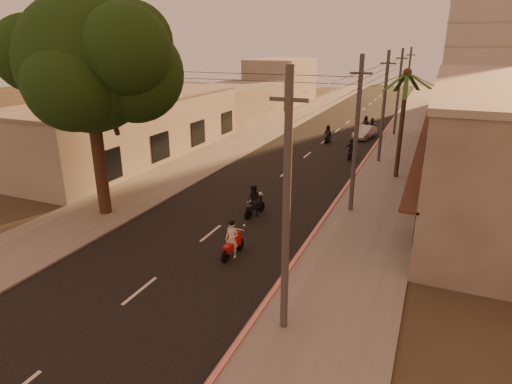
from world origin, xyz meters
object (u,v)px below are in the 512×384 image
Objects in this scene: scooter_red at (232,240)px; scooter_mid_a at (254,202)px; broadleaf_tree at (95,64)px; scooter_far_a at (328,135)px; scooter_far_c at (366,124)px; scooter_mid_b at (351,150)px; parked_car at (365,132)px; scooter_far_b at (372,126)px; palm_tree at (407,79)px.

scooter_red is 1.00× the size of scooter_mid_a.
broadleaf_tree is at bearing -148.00° from scooter_mid_a.
scooter_far_c is at bearing 73.21° from scooter_far_a.
scooter_mid_b is at bearing -56.41° from scooter_far_a.
broadleaf_tree is 2.87× the size of parked_car.
scooter_far_a is (7.06, 23.41, -7.67)m from broadleaf_tree.
scooter_far_b is at bearing 96.11° from parked_car.
scooter_mid_a is at bearing -83.91° from scooter_far_c.
scooter_red is at bearing -82.54° from parked_car.
scooter_mid_a is 15.25m from scooter_mid_b.
scooter_mid_a is 20.44m from scooter_far_a.
scooter_mid_b is 12.91m from scooter_far_c.
parked_car is 4.08m from scooter_far_c.
broadleaf_tree is 11.82m from scooter_red.
scooter_far_a is (-7.55, 9.55, -6.34)m from palm_tree.
scooter_mid_b is at bearing 59.95° from broadleaf_tree.
broadleaf_tree is 6.16× the size of scooter_mid_a.
scooter_far_b is 3.29m from parked_car.
palm_tree is 18.03m from scooter_red.
scooter_far_c is at bearing 97.36° from scooter_mid_a.
scooter_far_c is at bearing 159.63° from scooter_far_b.
scooter_mid_a is 27.27m from scooter_far_b.
broadleaf_tree is 32.79m from scooter_far_b.
scooter_mid_a reaches higher than scooter_red.
scooter_mid_b is 8.85m from parked_car.
scooter_far_b is at bearing 65.40° from scooter_far_a.
scooter_far_a reaches higher than scooter_far_b.
broadleaf_tree is 33.24m from scooter_far_c.
scooter_mid_a is 1.11× the size of scooter_far_c.
broadleaf_tree reaches higher than scooter_far_b.
scooter_far_a is (-1.74, 25.42, -0.04)m from scooter_red.
scooter_red is 1.17× the size of scooter_far_b.
parked_car is (-4.45, 13.00, -6.49)m from palm_tree.
scooter_far_b is at bearing -33.04° from scooter_far_c.
scooter_far_b is at bearing 70.97° from broadleaf_tree.
parked_car is at bearing 49.77° from scooter_far_a.
scooter_far_a reaches higher than parked_car.
scooter_red is at bearing -81.60° from scooter_far_c.
scooter_red is 32.90m from scooter_far_c.
scooter_far_a is at bearing 128.31° from palm_tree.
palm_tree reaches higher than scooter_red.
broadleaf_tree reaches higher than scooter_far_c.
palm_tree is 4.45× the size of scooter_far_a.
broadleaf_tree reaches higher than scooter_far_a.
broadleaf_tree is 29.75m from parked_car.
palm_tree reaches higher than scooter_far_a.
scooter_red is at bearing -94.49° from scooter_mid_b.
broadleaf_tree is at bearing -136.52° from palm_tree.
scooter_mid_b is at bearing 89.89° from scooter_red.
scooter_mid_a is (-6.83, -10.87, -6.26)m from palm_tree.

